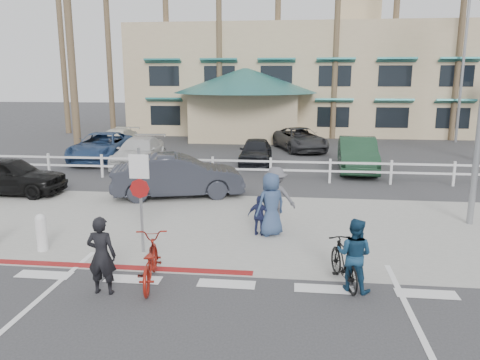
# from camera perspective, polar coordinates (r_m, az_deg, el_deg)

# --- Properties ---
(ground) EXTENTS (140.00, 140.00, 0.00)m
(ground) POSITION_cam_1_polar(r_m,az_deg,el_deg) (9.40, -2.21, -14.16)
(ground) COLOR #333335
(bike_path) EXTENTS (12.00, 16.00, 0.01)m
(bike_path) POSITION_cam_1_polar(r_m,az_deg,el_deg) (7.69, -4.63, -20.74)
(bike_path) COLOR #333335
(bike_path) RESTS_ON ground
(sidewalk_plaza) EXTENTS (22.00, 7.00, 0.01)m
(sidewalk_plaza) POSITION_cam_1_polar(r_m,az_deg,el_deg) (13.54, 0.71, -5.66)
(sidewalk_plaza) COLOR gray
(sidewalk_plaza) RESTS_ON ground
(cross_street) EXTENTS (40.00, 5.00, 0.01)m
(cross_street) POSITION_cam_1_polar(r_m,az_deg,el_deg) (17.38, 2.07, -1.60)
(cross_street) COLOR #333335
(cross_street) RESTS_ON ground
(parking_lot) EXTENTS (50.00, 16.00, 0.01)m
(parking_lot) POSITION_cam_1_polar(r_m,az_deg,el_deg) (26.67, 3.70, 3.31)
(parking_lot) COLOR #333335
(parking_lot) RESTS_ON ground
(curb_red) EXTENTS (7.00, 0.25, 0.02)m
(curb_red) POSITION_cam_1_polar(r_m,az_deg,el_deg) (11.25, -16.75, -10.04)
(curb_red) COLOR maroon
(curb_red) RESTS_ON ground
(rail_fence) EXTENTS (29.40, 0.16, 1.00)m
(rail_fence) POSITION_cam_1_polar(r_m,az_deg,el_deg) (19.19, 4.05, 1.24)
(rail_fence) COLOR silver
(rail_fence) RESTS_ON ground
(building) EXTENTS (28.00, 16.00, 11.30)m
(building) POSITION_cam_1_polar(r_m,az_deg,el_deg) (39.34, 7.85, 14.39)
(building) COLOR #C8B189
(building) RESTS_ON ground
(sign_post) EXTENTS (0.50, 0.10, 2.90)m
(sign_post) POSITION_cam_1_polar(r_m,az_deg,el_deg) (11.45, -12.02, -1.80)
(sign_post) COLOR gray
(sign_post) RESTS_ON ground
(bollard_0) EXTENTS (0.26, 0.26, 0.95)m
(bollard_0) POSITION_cam_1_polar(r_m,az_deg,el_deg) (12.55, -23.05, -5.91)
(bollard_0) COLOR silver
(bollard_0) RESTS_ON ground
(streetlight_1) EXTENTS (0.60, 2.00, 9.50)m
(streetlight_1) POSITION_cam_1_polar(r_m,az_deg,el_deg) (34.03, 25.51, 12.14)
(streetlight_1) COLOR gray
(streetlight_1) RESTS_ON ground
(palm_0) EXTENTS (4.00, 4.00, 15.00)m
(palm_0) POSITION_cam_1_polar(r_m,az_deg,el_deg) (38.57, -21.00, 16.51)
(palm_0) COLOR #1A451B
(palm_0) RESTS_ON ground
(palm_1) EXTENTS (4.00, 4.00, 13.00)m
(palm_1) POSITION_cam_1_polar(r_m,az_deg,el_deg) (35.95, -15.75, 15.61)
(palm_1) COLOR #1A451B
(palm_1) RESTS_ON ground
(palm_2) EXTENTS (4.00, 4.00, 16.00)m
(palm_2) POSITION_cam_1_polar(r_m,az_deg,el_deg) (35.75, -9.00, 18.35)
(palm_2) COLOR #1A451B
(palm_2) RESTS_ON ground
(palm_3) EXTENTS (4.00, 4.00, 14.00)m
(palm_3) POSITION_cam_1_polar(r_m,az_deg,el_deg) (33.85, -2.57, 17.12)
(palm_3) COLOR #1A451B
(palm_3) RESTS_ON ground
(palm_4) EXTENTS (4.00, 4.00, 15.00)m
(palm_4) POSITION_cam_1_polar(r_m,az_deg,el_deg) (34.49, 4.61, 17.84)
(palm_4) COLOR #1A451B
(palm_4) RESTS_ON ground
(palm_5) EXTENTS (4.00, 4.00, 13.00)m
(palm_5) POSITION_cam_1_polar(r_m,az_deg,el_deg) (33.50, 11.65, 16.08)
(palm_5) COLOR #1A451B
(palm_5) RESTS_ON ground
(palm_6) EXTENTS (4.00, 4.00, 17.00)m
(palm_6) POSITION_cam_1_polar(r_m,az_deg,el_deg) (35.22, 18.52, 18.80)
(palm_6) COLOR #1A451B
(palm_6) RESTS_ON ground
(palm_7) EXTENTS (4.00, 4.00, 14.00)m
(palm_7) POSITION_cam_1_polar(r_m,az_deg,el_deg) (35.09, 25.33, 15.83)
(palm_7) COLOR #1A451B
(palm_7) RESTS_ON ground
(palm_10) EXTENTS (4.00, 4.00, 12.00)m
(palm_10) POSITION_cam_1_polar(r_m,az_deg,el_deg) (25.97, -20.01, 15.65)
(palm_10) COLOR #1A451B
(palm_10) RESTS_ON ground
(bike_red) EXTENTS (0.99, 1.97, 0.99)m
(bike_red) POSITION_cam_1_polar(r_m,az_deg,el_deg) (9.96, -10.97, -9.69)
(bike_red) COLOR maroon
(bike_red) RESTS_ON ground
(rider_red) EXTENTS (0.58, 0.38, 1.59)m
(rider_red) POSITION_cam_1_polar(r_m,az_deg,el_deg) (9.65, -16.52, -8.82)
(rider_red) COLOR black
(rider_red) RESTS_ON ground
(bike_black) EXTENTS (0.82, 1.68, 0.98)m
(bike_black) POSITION_cam_1_polar(r_m,az_deg,el_deg) (10.00, 12.55, -9.73)
(bike_black) COLOR black
(bike_black) RESTS_ON ground
(rider_black) EXTENTS (0.90, 0.81, 1.50)m
(rider_black) POSITION_cam_1_polar(r_m,az_deg,el_deg) (9.70, 13.75, -8.84)
(rider_black) COLOR navy
(rider_black) RESTS_ON ground
(pedestrian_a) EXTENTS (1.15, 0.69, 1.75)m
(pedestrian_a) POSITION_cam_1_polar(r_m,az_deg,el_deg) (13.34, 4.35, -2.10)
(pedestrian_a) COLOR #58575E
(pedestrian_a) RESTS_ON ground
(pedestrian_child) EXTENTS (0.68, 0.36, 1.10)m
(pedestrian_child) POSITION_cam_1_polar(r_m,az_deg,el_deg) (12.65, 2.39, -4.40)
(pedestrian_child) COLOR #1F254D
(pedestrian_child) RESTS_ON ground
(pedestrian_b) EXTENTS (1.01, 0.93, 1.73)m
(pedestrian_b) POSITION_cam_1_polar(r_m,az_deg,el_deg) (12.60, 3.79, -2.99)
(pedestrian_b) COLOR navy
(pedestrian_b) RESTS_ON ground
(car_white_sedan) EXTENTS (4.91, 2.84, 1.53)m
(car_white_sedan) POSITION_cam_1_polar(r_m,az_deg,el_deg) (16.86, -7.58, 0.52)
(car_white_sedan) COLOR #24262F
(car_white_sedan) RESTS_ON ground
(car_red_compact) EXTENTS (4.14, 1.70, 1.40)m
(car_red_compact) POSITION_cam_1_polar(r_m,az_deg,el_deg) (19.06, -26.43, 0.50)
(car_red_compact) COLOR black
(car_red_compact) RESTS_ON ground
(lot_car_0) EXTENTS (2.78, 5.34, 1.44)m
(lot_car_0) POSITION_cam_1_polar(r_m,az_deg,el_deg) (25.05, -16.50, 3.89)
(lot_car_0) COLOR navy
(lot_car_0) RESTS_ON ground
(lot_car_1) EXTENTS (2.07, 4.71, 1.35)m
(lot_car_1) POSITION_cam_1_polar(r_m,az_deg,el_deg) (23.17, -12.19, 3.35)
(lot_car_1) COLOR silver
(lot_car_1) RESTS_ON ground
(lot_car_2) EXTENTS (1.56, 3.78, 1.28)m
(lot_car_2) POSITION_cam_1_polar(r_m,az_deg,el_deg) (23.12, 1.94, 3.52)
(lot_car_2) COLOR black
(lot_car_2) RESTS_ON ground
(lot_car_3) EXTENTS (1.86, 4.72, 1.53)m
(lot_car_3) POSITION_cam_1_polar(r_m,az_deg,el_deg) (22.02, 14.12, 3.04)
(lot_car_3) COLOR #1C3F28
(lot_car_3) RESTS_ON ground
(lot_car_4) EXTENTS (1.77, 4.27, 1.23)m
(lot_car_4) POSITION_cam_1_polar(r_m,az_deg,el_deg) (28.41, -14.81, 4.73)
(lot_car_4) COLOR silver
(lot_car_4) RESTS_ON ground
(lot_car_5) EXTENTS (3.59, 5.20, 1.32)m
(lot_car_5) POSITION_cam_1_polar(r_m,az_deg,el_deg) (27.70, 7.35, 4.94)
(lot_car_5) COLOR #2E2F31
(lot_car_5) RESTS_ON ground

